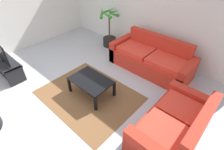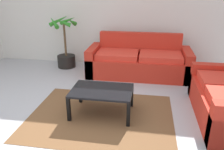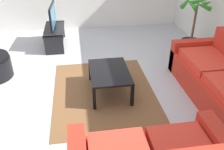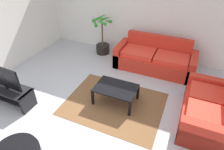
{
  "view_description": "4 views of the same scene",
  "coord_description": "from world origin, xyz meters",
  "px_view_note": "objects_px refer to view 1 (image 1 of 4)",
  "views": [
    {
      "loc": [
        2.69,
        -1.38,
        2.84
      ],
      "look_at": [
        0.68,
        0.86,
        0.52
      ],
      "focal_mm": 27.57,
      "sensor_mm": 36.0,
      "label": 1
    },
    {
      "loc": [
        1.01,
        -2.58,
        1.89
      ],
      "look_at": [
        0.52,
        0.41,
        0.7
      ],
      "focal_mm": 36.52,
      "sensor_mm": 36.0,
      "label": 2
    },
    {
      "loc": [
        3.82,
        0.03,
        2.38
      ],
      "look_at": [
        0.61,
        0.52,
        0.48
      ],
      "focal_mm": 39.24,
      "sensor_mm": 36.0,
      "label": 3
    },
    {
      "loc": [
        1.63,
        -2.64,
        3.11
      ],
      "look_at": [
        0.21,
        0.62,
        0.64
      ],
      "focal_mm": 31.18,
      "sensor_mm": 36.0,
      "label": 4
    }
  ],
  "objects_px": {
    "tv_stand": "(6,66)",
    "potted_palm": "(109,34)",
    "couch_main": "(151,60)",
    "tv": "(0,51)",
    "couch_loveseat": "(174,128)",
    "coffee_table": "(91,82)"
  },
  "relations": [
    {
      "from": "tv_stand",
      "to": "coffee_table",
      "type": "relative_size",
      "value": 1.18
    },
    {
      "from": "couch_main",
      "to": "tv",
      "type": "bearing_deg",
      "value": -133.72
    },
    {
      "from": "couch_main",
      "to": "tv",
      "type": "relative_size",
      "value": 2.46
    },
    {
      "from": "couch_loveseat",
      "to": "coffee_table",
      "type": "distance_m",
      "value": 1.94
    },
    {
      "from": "couch_loveseat",
      "to": "potted_palm",
      "type": "bearing_deg",
      "value": 150.01
    },
    {
      "from": "couch_main",
      "to": "tv",
      "type": "xyz_separation_m",
      "value": [
        -2.65,
        -2.77,
        0.42
      ]
    },
    {
      "from": "coffee_table",
      "to": "potted_palm",
      "type": "bearing_deg",
      "value": 122.94
    },
    {
      "from": "couch_loveseat",
      "to": "tv_stand",
      "type": "bearing_deg",
      "value": -164.18
    },
    {
      "from": "couch_main",
      "to": "coffee_table",
      "type": "relative_size",
      "value": 2.39
    },
    {
      "from": "tv",
      "to": "potted_palm",
      "type": "distance_m",
      "value": 3.17
    },
    {
      "from": "tv",
      "to": "coffee_table",
      "type": "bearing_deg",
      "value": 24.61
    },
    {
      "from": "couch_main",
      "to": "tv",
      "type": "height_order",
      "value": "tv"
    },
    {
      "from": "couch_main",
      "to": "coffee_table",
      "type": "bearing_deg",
      "value": -104.92
    },
    {
      "from": "tv_stand",
      "to": "potted_palm",
      "type": "relative_size",
      "value": 0.88
    },
    {
      "from": "tv",
      "to": "coffee_table",
      "type": "relative_size",
      "value": 0.97
    },
    {
      "from": "couch_main",
      "to": "couch_loveseat",
      "type": "distance_m",
      "value": 2.17
    },
    {
      "from": "couch_loveseat",
      "to": "potted_palm",
      "type": "height_order",
      "value": "potted_palm"
    },
    {
      "from": "couch_loveseat",
      "to": "tv_stand",
      "type": "distance_m",
      "value": 4.27
    },
    {
      "from": "tv_stand",
      "to": "potted_palm",
      "type": "bearing_deg",
      "value": 74.35
    },
    {
      "from": "tv_stand",
      "to": "tv",
      "type": "bearing_deg",
      "value": 87.41
    },
    {
      "from": "coffee_table",
      "to": "potted_palm",
      "type": "distance_m",
      "value": 2.44
    },
    {
      "from": "couch_main",
      "to": "potted_palm",
      "type": "distance_m",
      "value": 1.82
    }
  ]
}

